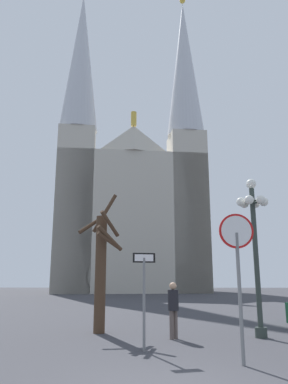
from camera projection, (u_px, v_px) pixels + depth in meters
cathedral at (131, 196)px, 47.70m from camera, size 19.51×14.97×39.95m
stop_sign at (238, 257)px, 8.07m from camera, size 0.77×0.09×3.15m
one_way_arrow_sign at (144, 289)px, 9.37m from camera, size 0.58×0.19×2.38m
street_lamp at (254, 233)px, 11.78m from camera, size 1.02×0.92×4.92m
bare_tree at (101, 265)px, 12.48m from camera, size 1.58×1.58×4.70m
pedestrian_walking at (173, 304)px, 11.06m from camera, size 0.32×0.32×1.62m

